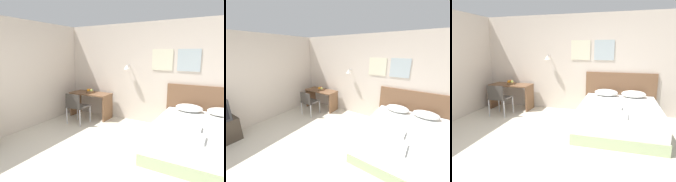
{
  "view_description": "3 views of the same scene",
  "coord_description": "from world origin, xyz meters",
  "views": [
    {
      "loc": [
        1.75,
        -2.18,
        1.86
      ],
      "look_at": [
        -0.42,
        1.62,
        1.03
      ],
      "focal_mm": 32.0,
      "sensor_mm": 36.0,
      "label": 1
    },
    {
      "loc": [
        1.72,
        -1.27,
        2.17
      ],
      "look_at": [
        -0.32,
        1.7,
        1.1
      ],
      "focal_mm": 22.0,
      "sensor_mm": 36.0,
      "label": 2
    },
    {
      "loc": [
        1.41,
        -2.62,
        1.76
      ],
      "look_at": [
        0.14,
        1.88,
        0.75
      ],
      "focal_mm": 32.0,
      "sensor_mm": 36.0,
      "label": 3
    }
  ],
  "objects": [
    {
      "name": "desk_chair",
      "position": [
        -1.59,
        1.76,
        0.51
      ],
      "size": [
        0.48,
        0.48,
        0.83
      ],
      "color": "#3D3833",
      "rests_on": "ground_plane"
    },
    {
      "name": "fruit_bowl",
      "position": [
        -1.63,
        2.45,
        0.77
      ],
      "size": [
        0.24,
        0.24,
        0.13
      ],
      "color": "brown",
      "rests_on": "desk"
    },
    {
      "name": "ground_plane",
      "position": [
        0.0,
        0.0,
        0.0
      ],
      "size": [
        24.0,
        24.0,
        0.0
      ],
      "primitive_type": "plane",
      "color": "beige"
    },
    {
      "name": "desk",
      "position": [
        -1.62,
        2.47,
        0.51
      ],
      "size": [
        1.19,
        0.55,
        0.72
      ],
      "color": "brown",
      "rests_on": "ground_plane"
    },
    {
      "name": "wall_back",
      "position": [
        0.01,
        2.85,
        1.33
      ],
      "size": [
        5.76,
        0.31,
        2.65
      ],
      "color": "beige",
      "rests_on": "ground_plane"
    },
    {
      "name": "folded_towel_near_foot",
      "position": [
        1.33,
        1.4,
        0.57
      ],
      "size": [
        0.3,
        0.28,
        0.06
      ],
      "color": "white",
      "rests_on": "bed"
    },
    {
      "name": "pillow_left",
      "position": [
        1.1,
        2.52,
        0.63
      ],
      "size": [
        0.59,
        0.37,
        0.18
      ],
      "color": "white",
      "rests_on": "bed"
    },
    {
      "name": "headboard",
      "position": [
        1.43,
        2.79,
        0.56
      ],
      "size": [
        1.82,
        0.06,
        1.12
      ],
      "color": "brown",
      "rests_on": "ground_plane"
    },
    {
      "name": "bed",
      "position": [
        1.43,
        1.72,
        0.27
      ],
      "size": [
        1.7,
        2.09,
        0.54
      ],
      "color": "#B2C693",
      "rests_on": "ground_plane"
    },
    {
      "name": "pillow_right",
      "position": [
        1.77,
        2.52,
        0.63
      ],
      "size": [
        0.59,
        0.37,
        0.18
      ],
      "color": "white",
      "rests_on": "bed"
    },
    {
      "name": "folded_towel_mid_bed",
      "position": [
        1.42,
        0.95,
        0.57
      ],
      "size": [
        0.32,
        0.34,
        0.06
      ],
      "color": "white",
      "rests_on": "bed"
    }
  ]
}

